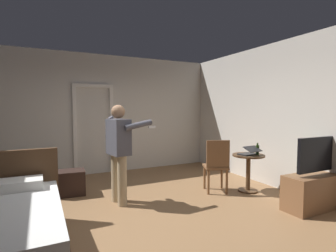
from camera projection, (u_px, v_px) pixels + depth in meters
ground_plane at (141, 215)px, 3.80m from camera, size 6.27×6.27×0.00m
wall_back at (100, 114)px, 6.25m from camera, size 5.94×0.12×2.85m
wall_right at (283, 116)px, 4.99m from camera, size 0.12×5.82×2.85m
doorway_frame at (94, 123)px, 6.12m from camera, size 0.93×0.08×2.13m
tv_flatscreen at (316, 187)px, 4.05m from camera, size 1.14×0.40×1.12m
side_table at (248, 167)px, 4.86m from camera, size 0.59×0.59×0.70m
laptop at (249, 152)px, 4.79m from camera, size 0.35×0.36×0.17m
bottle_on_table at (257, 150)px, 4.83m from camera, size 0.06×0.06×0.22m
wooden_chair at (217, 164)px, 4.79m from camera, size 0.55×0.55×0.99m
person_blue_shirt at (119, 147)px, 4.22m from camera, size 0.73×0.62×1.62m
suitcase_dark at (71, 183)px, 4.69m from camera, size 0.53×0.44×0.44m
suitcase_small at (43, 186)px, 4.61m from camera, size 0.58×0.43×0.35m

